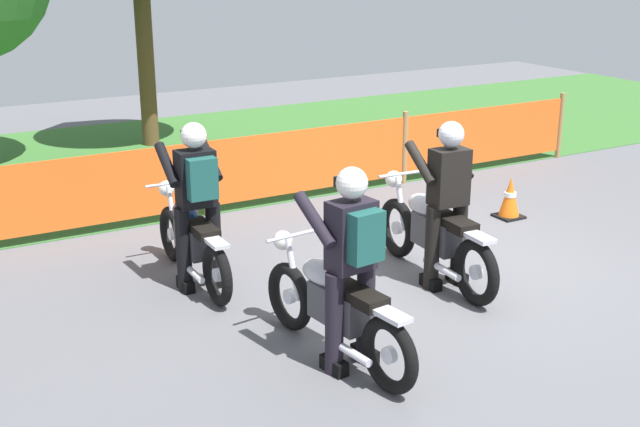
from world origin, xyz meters
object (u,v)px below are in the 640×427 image
(motorcycle_third, at_px, (192,240))
(traffic_cone, at_px, (510,198))
(rider_lead, at_px, (447,198))
(rider_third, at_px, (197,197))
(motorcycle_trailing, at_px, (334,307))
(motorcycle_lead, at_px, (433,234))
(rider_trailing, at_px, (352,258))

(motorcycle_third, distance_m, traffic_cone, 4.23)
(rider_lead, relative_size, traffic_cone, 3.19)
(rider_third, bearing_deg, rider_lead, -116.96)
(motorcycle_trailing, xyz_separation_m, rider_third, (-0.42, 1.92, 0.50))
(motorcycle_trailing, relative_size, rider_third, 1.17)
(motorcycle_lead, distance_m, traffic_cone, 2.34)
(motorcycle_trailing, bearing_deg, motorcycle_third, 4.70)
(motorcycle_lead, distance_m, motorcycle_trailing, 2.00)
(rider_third, xyz_separation_m, traffic_cone, (4.22, 0.15, -0.69))
(motorcycle_third, height_order, traffic_cone, motorcycle_third)
(motorcycle_trailing, bearing_deg, motorcycle_lead, -67.37)
(motorcycle_lead, xyz_separation_m, motorcycle_third, (-2.17, 1.16, -0.04))
(motorcycle_trailing, distance_m, traffic_cone, 4.34)
(motorcycle_lead, height_order, traffic_cone, motorcycle_lead)
(rider_lead, height_order, traffic_cone, rider_lead)
(motorcycle_lead, bearing_deg, motorcycle_third, 65.22)
(motorcycle_trailing, height_order, rider_lead, rider_lead)
(motorcycle_lead, relative_size, rider_lead, 1.24)
(motorcycle_lead, bearing_deg, rider_lead, -179.43)
(motorcycle_third, relative_size, rider_trailing, 1.14)
(motorcycle_trailing, height_order, rider_third, rider_third)
(motorcycle_lead, relative_size, motorcycle_trailing, 1.06)
(motorcycle_third, distance_m, rider_third, 0.55)
(rider_trailing, relative_size, traffic_cone, 3.19)
(motorcycle_lead, relative_size, rider_trailing, 1.24)
(traffic_cone, bearing_deg, motorcycle_third, 179.25)
(rider_lead, distance_m, rider_third, 2.45)
(rider_third, height_order, traffic_cone, rider_third)
(traffic_cone, bearing_deg, rider_lead, -147.61)
(rider_trailing, bearing_deg, rider_third, 5.41)
(motorcycle_lead, distance_m, rider_trailing, 2.15)
(motorcycle_lead, xyz_separation_m, rider_trailing, (-1.72, -1.19, 0.47))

